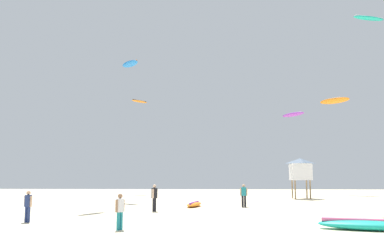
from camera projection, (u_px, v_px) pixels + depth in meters
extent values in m
cylinder|color=teal|center=(118.00, 221.00, 17.41)|extent=(0.14, 0.14, 0.77)
cylinder|color=teal|center=(121.00, 221.00, 17.55)|extent=(0.14, 0.14, 0.77)
cylinder|color=silver|center=(120.00, 205.00, 17.56)|extent=(0.35, 0.35, 0.58)
cylinder|color=#936B4C|center=(117.00, 206.00, 17.39)|extent=(0.10, 0.10, 0.53)
cylinder|color=#936B4C|center=(123.00, 206.00, 17.73)|extent=(0.10, 0.10, 0.53)
sphere|color=#936B4C|center=(120.00, 196.00, 17.61)|extent=(0.21, 0.21, 0.21)
cylinder|color=black|center=(245.00, 201.00, 30.30)|extent=(0.16, 0.16, 0.84)
cylinder|color=black|center=(243.00, 201.00, 30.30)|extent=(0.16, 0.16, 0.84)
cylinder|color=teal|center=(244.00, 192.00, 30.40)|extent=(0.39, 0.39, 0.63)
cylinder|color=tan|center=(247.00, 192.00, 30.39)|extent=(0.11, 0.11, 0.58)
cylinder|color=tan|center=(241.00, 192.00, 30.40)|extent=(0.11, 0.11, 0.58)
sphere|color=tan|center=(244.00, 186.00, 30.45)|extent=(0.23, 0.23, 0.23)
cylinder|color=navy|center=(26.00, 214.00, 20.38)|extent=(0.15, 0.15, 0.78)
cylinder|color=navy|center=(29.00, 215.00, 20.29)|extent=(0.15, 0.15, 0.78)
cylinder|color=navy|center=(28.00, 201.00, 20.42)|extent=(0.36, 0.36, 0.59)
cylinder|color=tan|center=(25.00, 201.00, 20.51)|extent=(0.10, 0.10, 0.54)
cylinder|color=tan|center=(31.00, 201.00, 20.32)|extent=(0.10, 0.10, 0.54)
sphere|color=tan|center=(29.00, 193.00, 20.47)|extent=(0.21, 0.21, 0.21)
cylinder|color=black|center=(155.00, 205.00, 26.69)|extent=(0.16, 0.16, 0.87)
cylinder|color=black|center=(154.00, 205.00, 26.50)|extent=(0.16, 0.16, 0.87)
cylinder|color=black|center=(154.00, 193.00, 26.69)|extent=(0.40, 0.40, 0.65)
cylinder|color=beige|center=(156.00, 193.00, 26.91)|extent=(0.12, 0.12, 0.60)
cylinder|color=beige|center=(153.00, 194.00, 26.47)|extent=(0.12, 0.12, 0.60)
sphere|color=beige|center=(155.00, 186.00, 26.75)|extent=(0.24, 0.24, 0.24)
ellipsoid|color=orange|center=(194.00, 204.00, 30.71)|extent=(1.44, 3.26, 0.37)
cylinder|color=purple|center=(194.00, 203.00, 30.73)|extent=(0.64, 2.88, 0.14)
ellipsoid|color=#19B29E|center=(368.00, 225.00, 17.38)|extent=(4.28, 2.28, 0.49)
cylinder|color=#E5598C|center=(367.00, 221.00, 17.41)|extent=(3.68, 1.23, 0.18)
cylinder|color=#8C704C|center=(307.00, 189.00, 42.12)|extent=(0.14, 0.14, 1.90)
cylinder|color=#8C704C|center=(310.00, 190.00, 40.63)|extent=(0.14, 0.14, 1.90)
cylinder|color=#8C704C|center=(292.00, 189.00, 42.19)|extent=(0.14, 0.14, 1.90)
cylinder|color=#8C704C|center=(295.00, 190.00, 40.70)|extent=(0.14, 0.14, 1.90)
cube|color=white|center=(301.00, 172.00, 41.64)|extent=(2.00, 2.00, 1.70)
pyramid|color=slate|center=(300.00, 161.00, 41.78)|extent=(2.30, 2.30, 0.55)
ellipsoid|color=#19B29E|center=(369.00, 18.00, 48.93)|extent=(4.40, 2.46, 0.59)
cylinder|color=white|center=(369.00, 17.00, 48.95)|extent=(3.75, 1.36, 0.19)
ellipsoid|color=blue|center=(130.00, 64.00, 40.64)|extent=(2.36, 2.41, 0.62)
cylinder|color=orange|center=(130.00, 63.00, 40.66)|extent=(1.76, 1.81, 0.12)
ellipsoid|color=orange|center=(334.00, 101.00, 53.37)|extent=(3.80, 3.89, 0.89)
ellipsoid|color=purple|center=(293.00, 115.00, 46.49)|extent=(2.65, 3.61, 0.47)
ellipsoid|color=orange|center=(139.00, 101.00, 55.12)|extent=(2.23, 2.52, 0.31)
cylinder|color=#2D2D33|center=(140.00, 101.00, 55.13)|extent=(1.60, 1.96, 0.12)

